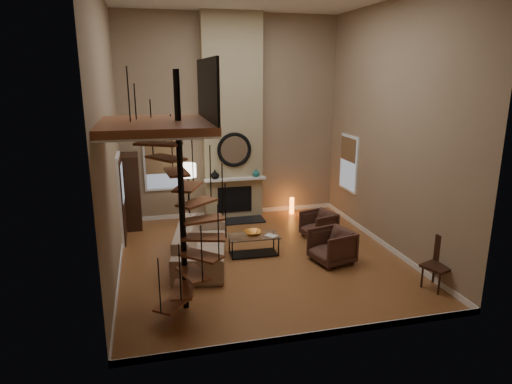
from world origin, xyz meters
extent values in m
cube|color=#A66735|center=(0.00, 0.00, -0.01)|extent=(6.00, 6.50, 0.01)
cube|color=#927A5E|center=(0.00, 3.25, 2.75)|extent=(6.00, 0.02, 5.50)
cube|color=#927A5E|center=(0.00, -3.25, 2.75)|extent=(6.00, 0.02, 5.50)
cube|color=#927A5E|center=(-3.00, 0.00, 2.75)|extent=(0.02, 6.50, 5.50)
cube|color=#927A5E|center=(3.00, 0.00, 2.75)|extent=(0.02, 6.50, 5.50)
cube|color=white|center=(0.00, 3.24, 0.06)|extent=(6.00, 0.02, 0.12)
cube|color=white|center=(0.00, -3.24, 0.06)|extent=(6.00, 0.02, 0.12)
cube|color=white|center=(-2.99, 0.00, 0.06)|extent=(0.02, 6.50, 0.12)
cube|color=white|center=(2.99, 0.00, 0.06)|extent=(0.02, 6.50, 0.12)
cube|color=tan|center=(0.00, 3.06, 2.75)|extent=(1.60, 0.38, 5.50)
cube|color=black|center=(0.00, 2.57, 0.02)|extent=(1.50, 0.60, 0.04)
cube|color=black|center=(0.00, 2.86, 0.55)|extent=(0.95, 0.02, 0.72)
cube|color=white|center=(0.00, 2.78, 1.15)|extent=(1.70, 0.18, 0.06)
torus|color=black|center=(0.00, 2.84, 1.95)|extent=(0.94, 0.10, 0.94)
cylinder|color=white|center=(0.00, 2.85, 1.95)|extent=(0.80, 0.01, 0.80)
imported|color=black|center=(-0.55, 2.82, 1.30)|extent=(0.24, 0.24, 0.25)
imported|color=#1C6162|center=(0.60, 2.82, 1.28)|extent=(0.20, 0.20, 0.21)
cube|color=white|center=(-1.90, 3.23, 1.60)|extent=(1.02, 0.04, 1.52)
cube|color=#8C9EB2|center=(-1.90, 3.21, 1.60)|extent=(0.90, 0.01, 1.40)
cube|color=olive|center=(-1.90, 3.19, 1.81)|extent=(0.90, 0.01, 0.98)
cube|color=white|center=(2.98, 2.00, 1.60)|extent=(0.04, 1.02, 1.52)
cube|color=#8C9EB2|center=(2.96, 2.00, 1.60)|extent=(0.01, 0.90, 1.40)
cube|color=olive|center=(2.94, 2.00, 1.98)|extent=(0.01, 0.90, 0.63)
cube|color=white|center=(-2.97, 1.80, 1.05)|extent=(0.06, 1.05, 2.16)
cube|color=black|center=(-2.94, 1.80, 1.02)|extent=(0.05, 0.90, 2.05)
cube|color=#8C9EB2|center=(-2.90, 1.80, 1.45)|extent=(0.01, 0.60, 0.90)
cube|color=brown|center=(-2.15, -1.80, 3.18)|extent=(1.70, 2.20, 0.12)
cube|color=white|center=(-2.15, -1.80, 3.10)|extent=(1.70, 2.20, 0.03)
cube|color=black|center=(-1.33, -1.80, 3.71)|extent=(0.04, 2.20, 0.94)
cylinder|color=black|center=(-1.80, -1.80, 2.01)|extent=(0.10, 0.10, 4.02)
cube|color=brown|center=(-2.02, -2.08, 0.26)|extent=(0.71, 0.78, 0.04)
cylinder|color=black|center=(-2.24, -2.37, 0.73)|extent=(0.02, 0.02, 0.94)
cube|color=brown|center=(-1.86, -2.15, 0.52)|extent=(0.46, 0.77, 0.04)
cylinder|color=black|center=(-1.93, -2.51, 0.99)|extent=(0.02, 0.02, 0.94)
cube|color=brown|center=(-1.69, -2.14, 0.78)|extent=(0.55, 0.79, 0.04)
cylinder|color=black|center=(-1.58, -2.48, 1.25)|extent=(0.02, 0.02, 0.94)
cube|color=brown|center=(-1.54, -2.05, 1.04)|extent=(0.75, 0.74, 0.04)
cylinder|color=black|center=(-1.28, -2.30, 1.51)|extent=(0.02, 0.02, 0.94)
cube|color=brown|center=(-1.45, -1.90, 1.30)|extent=(0.79, 0.53, 0.04)
cylinder|color=black|center=(-1.11, -2.00, 1.77)|extent=(0.02, 0.02, 0.94)
cube|color=brown|center=(-1.45, -1.73, 1.56)|extent=(0.77, 0.48, 0.04)
cylinder|color=black|center=(-1.10, -1.65, 2.03)|extent=(0.02, 0.02, 0.94)
cube|color=brown|center=(-1.52, -1.57, 1.82)|extent=(0.77, 0.72, 0.04)
cylinder|color=black|center=(-1.25, -1.34, 2.29)|extent=(0.02, 0.02, 0.94)
cube|color=brown|center=(-1.67, -1.47, 2.08)|extent=(0.58, 0.79, 0.04)
cylinder|color=black|center=(-1.53, -1.13, 2.55)|extent=(0.02, 0.02, 0.94)
cube|color=brown|center=(-1.84, -1.44, 2.34)|extent=(0.41, 0.75, 0.04)
cylinder|color=black|center=(-1.88, -1.08, 2.81)|extent=(0.02, 0.02, 0.94)
cube|color=brown|center=(-2.00, -1.50, 2.60)|extent=(0.68, 0.79, 0.04)
cylinder|color=black|center=(-2.20, -1.20, 3.07)|extent=(0.02, 0.02, 0.94)
cube|color=brown|center=(-2.12, -1.63, 2.86)|extent=(0.80, 0.64, 0.04)
cylinder|color=black|center=(-2.44, -1.46, 3.33)|extent=(0.02, 0.02, 0.94)
cube|color=brown|center=(-2.16, -1.80, 3.12)|extent=(0.72, 0.34, 0.04)
cylinder|color=black|center=(-2.52, -1.80, 3.59)|extent=(0.02, 0.02, 0.94)
cube|color=black|center=(-2.74, 2.83, 0.95)|extent=(0.42, 0.89, 1.99)
imported|color=tan|center=(-1.29, 0.19, 0.40)|extent=(1.51, 2.79, 0.77)
imported|color=#492B21|center=(1.75, 0.83, 0.35)|extent=(0.89, 0.88, 0.66)
imported|color=#492B21|center=(1.51, -0.58, 0.35)|extent=(0.98, 0.96, 0.74)
cube|color=silver|center=(-0.10, 0.20, 0.44)|extent=(1.16, 0.60, 0.02)
cube|color=black|center=(-0.10, 0.20, 0.03)|extent=(1.06, 0.51, 0.01)
cylinder|color=black|center=(-0.63, -0.01, 0.22)|extent=(0.03, 0.03, 0.42)
cylinder|color=black|center=(0.41, -0.04, 0.22)|extent=(0.03, 0.03, 0.42)
cylinder|color=black|center=(-0.62, 0.43, 0.22)|extent=(0.03, 0.03, 0.42)
cylinder|color=black|center=(0.42, 0.40, 0.22)|extent=(0.03, 0.03, 0.42)
imported|color=orange|center=(-0.10, 0.25, 0.50)|extent=(0.40, 0.40, 0.10)
imported|color=gray|center=(0.25, 0.05, 0.46)|extent=(0.31, 0.33, 0.03)
cylinder|color=black|center=(-1.31, 2.37, 0.01)|extent=(0.38, 0.38, 0.03)
cylinder|color=black|center=(-1.31, 2.37, 0.80)|extent=(0.04, 0.04, 1.65)
cylinder|color=#F2E5C6|center=(-1.31, 2.37, 1.55)|extent=(0.43, 0.43, 0.34)
cylinder|color=orange|center=(1.67, 2.86, 0.25)|extent=(0.13, 0.13, 0.47)
cube|color=black|center=(2.86, -2.22, 0.44)|extent=(0.61, 0.61, 0.05)
cube|color=black|center=(3.06, -2.15, 0.70)|extent=(0.20, 0.44, 0.56)
cylinder|color=black|center=(2.76, -2.45, 0.21)|extent=(0.05, 0.05, 0.45)
cylinder|color=black|center=(3.10, -2.32, 0.21)|extent=(0.05, 0.05, 0.45)
cylinder|color=black|center=(2.63, -2.12, 0.21)|extent=(0.05, 0.05, 0.45)
cylinder|color=black|center=(2.97, -1.99, 0.21)|extent=(0.05, 0.05, 0.45)
camera|label=1|loc=(-2.31, -8.95, 3.96)|focal=31.51mm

